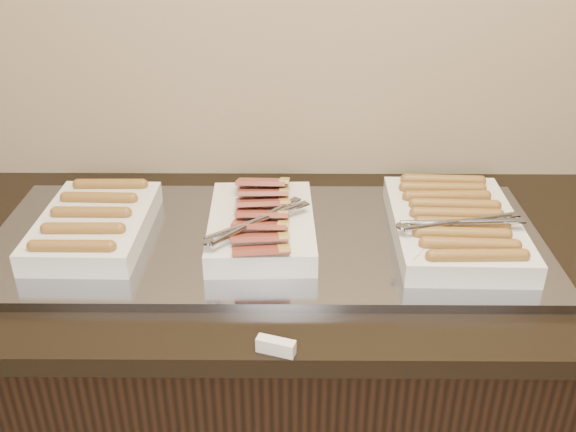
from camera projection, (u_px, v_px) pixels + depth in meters
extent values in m
cube|color=black|center=(277.00, 401.00, 1.64)|extent=(2.00, 0.70, 0.86)
cube|color=black|center=(275.00, 252.00, 1.42)|extent=(2.06, 0.76, 0.04)
cube|color=gray|center=(267.00, 240.00, 1.41)|extent=(1.20, 0.50, 0.02)
cube|color=silver|center=(95.00, 225.00, 1.39)|extent=(0.23, 0.34, 0.05)
cylinder|color=brown|center=(72.00, 246.00, 1.25)|extent=(0.15, 0.03, 0.03)
cylinder|color=brown|center=(83.00, 229.00, 1.32)|extent=(0.15, 0.03, 0.03)
cylinder|color=brown|center=(91.00, 212.00, 1.38)|extent=(0.15, 0.03, 0.03)
cylinder|color=brown|center=(99.00, 198.00, 1.44)|extent=(0.15, 0.03, 0.03)
cylinder|color=brown|center=(110.00, 184.00, 1.50)|extent=(0.15, 0.03, 0.03)
cube|color=silver|center=(262.00, 226.00, 1.39)|extent=(0.23, 0.34, 0.05)
cube|color=#A54D35|center=(261.00, 248.00, 1.26)|extent=(0.12, 0.10, 0.04)
cube|color=#A54D35|center=(259.00, 235.00, 1.30)|extent=(0.12, 0.10, 0.04)
cube|color=#A54D35|center=(260.00, 224.00, 1.34)|extent=(0.12, 0.09, 0.04)
cube|color=#A54D35|center=(263.00, 212.00, 1.37)|extent=(0.11, 0.09, 0.04)
cube|color=#A54D35|center=(261.00, 202.00, 1.41)|extent=(0.12, 0.10, 0.04)
cube|color=#A54D35|center=(263.00, 191.00, 1.45)|extent=(0.11, 0.09, 0.04)
cube|color=#A54D35|center=(261.00, 182.00, 1.49)|extent=(0.11, 0.09, 0.04)
cube|color=silver|center=(454.00, 227.00, 1.39)|extent=(0.27, 0.40, 0.05)
cylinder|color=brown|center=(478.00, 255.00, 1.22)|extent=(0.18, 0.03, 0.03)
cylinder|color=brown|center=(470.00, 244.00, 1.26)|extent=(0.18, 0.04, 0.03)
cylinder|color=brown|center=(462.00, 233.00, 1.30)|extent=(0.18, 0.03, 0.03)
cylinder|color=brown|center=(462.00, 223.00, 1.34)|extent=(0.18, 0.03, 0.03)
cylinder|color=brown|center=(457.00, 214.00, 1.37)|extent=(0.18, 0.03, 0.03)
cylinder|color=brown|center=(455.00, 205.00, 1.41)|extent=(0.18, 0.04, 0.03)
cylinder|color=brown|center=(447.00, 196.00, 1.45)|extent=(0.18, 0.03, 0.03)
cylinder|color=brown|center=(443.00, 188.00, 1.48)|extent=(0.18, 0.03, 0.03)
cylinder|color=brown|center=(443.00, 180.00, 1.52)|extent=(0.18, 0.03, 0.03)
cube|color=silver|center=(276.00, 346.00, 1.09)|extent=(0.07, 0.04, 0.03)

